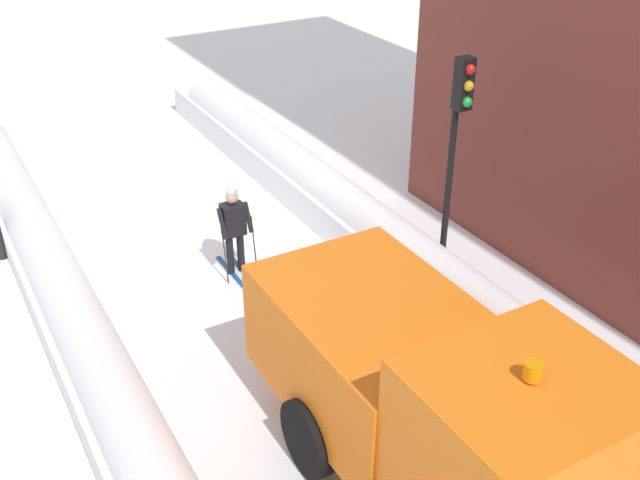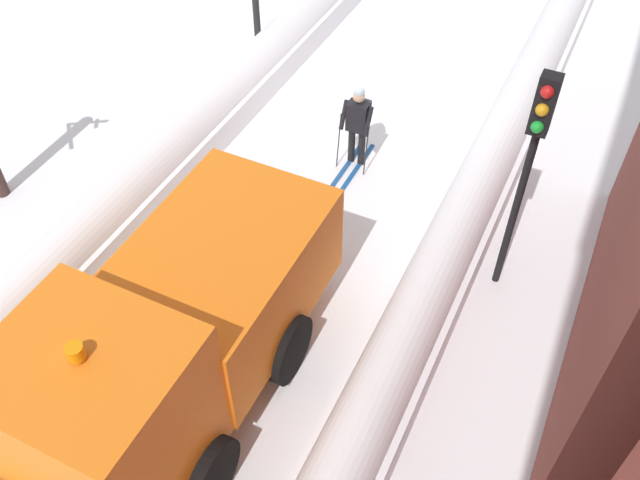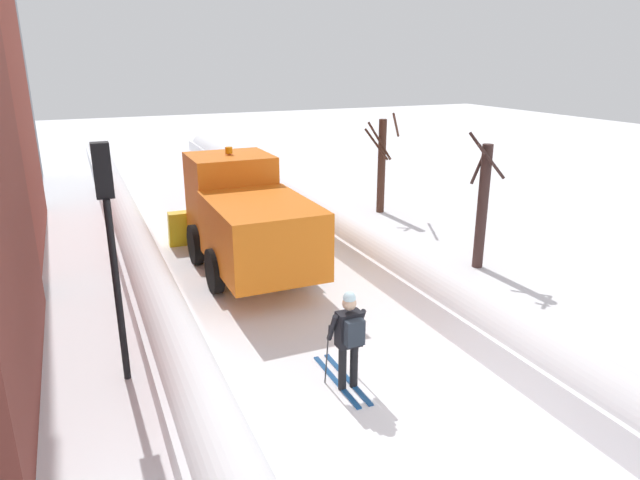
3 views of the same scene
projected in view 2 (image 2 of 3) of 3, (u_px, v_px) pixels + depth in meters
plow_truck at (172, 341)px, 9.17m from camera, size 3.20×5.98×3.12m
skier at (358, 122)px, 13.34m from camera, size 0.62×1.80×1.81m
traffic_light_pole at (532, 150)px, 9.67m from camera, size 0.28×0.42×4.18m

